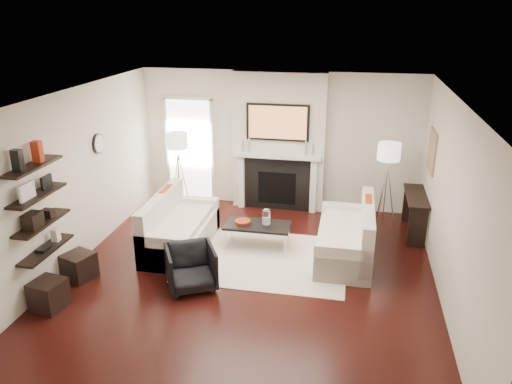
% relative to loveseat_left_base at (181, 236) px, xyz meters
% --- Properties ---
extents(room_envelope, '(6.00, 6.00, 6.00)m').
position_rel_loveseat_left_base_xyz_m(room_envelope, '(1.31, -0.74, 1.14)').
color(room_envelope, black).
rests_on(room_envelope, ground).
extents(chimney_breast, '(1.80, 0.25, 2.70)m').
position_rel_loveseat_left_base_xyz_m(chimney_breast, '(1.31, 2.14, 1.14)').
color(chimney_breast, silver).
rests_on(chimney_breast, floor).
extents(fireplace_surround, '(1.30, 0.02, 1.04)m').
position_rel_loveseat_left_base_xyz_m(fireplace_surround, '(1.31, 2.00, 0.31)').
color(fireplace_surround, black).
rests_on(fireplace_surround, floor).
extents(firebox, '(0.75, 0.02, 0.65)m').
position_rel_loveseat_left_base_xyz_m(firebox, '(1.31, 2.00, 0.24)').
color(firebox, black).
rests_on(firebox, floor).
extents(mantel_pilaster_l, '(0.12, 0.08, 1.10)m').
position_rel_loveseat_left_base_xyz_m(mantel_pilaster_l, '(0.59, 1.97, 0.34)').
color(mantel_pilaster_l, white).
rests_on(mantel_pilaster_l, floor).
extents(mantel_pilaster_r, '(0.12, 0.08, 1.10)m').
position_rel_loveseat_left_base_xyz_m(mantel_pilaster_r, '(2.03, 1.97, 0.34)').
color(mantel_pilaster_r, white).
rests_on(mantel_pilaster_r, floor).
extents(mantel_shelf, '(1.70, 0.18, 0.07)m').
position_rel_loveseat_left_base_xyz_m(mantel_shelf, '(1.31, 1.95, 0.91)').
color(mantel_shelf, white).
rests_on(mantel_shelf, chimney_breast).
extents(tv_body, '(1.20, 0.06, 0.70)m').
position_rel_loveseat_left_base_xyz_m(tv_body, '(1.31, 1.98, 1.57)').
color(tv_body, black).
rests_on(tv_body, chimney_breast).
extents(tv_screen, '(1.10, 0.00, 0.62)m').
position_rel_loveseat_left_base_xyz_m(tv_screen, '(1.31, 1.95, 1.57)').
color(tv_screen, '#BF723F').
rests_on(tv_screen, tv_body).
extents(candlestick_l_tall, '(0.04, 0.04, 0.30)m').
position_rel_loveseat_left_base_xyz_m(candlestick_l_tall, '(0.76, 1.96, 1.09)').
color(candlestick_l_tall, silver).
rests_on(candlestick_l_tall, mantel_shelf).
extents(candlestick_l_short, '(0.04, 0.04, 0.24)m').
position_rel_loveseat_left_base_xyz_m(candlestick_l_short, '(0.63, 1.96, 1.06)').
color(candlestick_l_short, silver).
rests_on(candlestick_l_short, mantel_shelf).
extents(candlestick_r_tall, '(0.04, 0.04, 0.30)m').
position_rel_loveseat_left_base_xyz_m(candlestick_r_tall, '(1.86, 1.96, 1.09)').
color(candlestick_r_tall, silver).
rests_on(candlestick_r_tall, mantel_shelf).
extents(candlestick_r_short, '(0.04, 0.04, 0.24)m').
position_rel_loveseat_left_base_xyz_m(candlestick_r_short, '(1.99, 1.96, 1.06)').
color(candlestick_r_short, silver).
rests_on(candlestick_r_short, mantel_shelf).
extents(hallway_panel, '(0.90, 0.02, 2.10)m').
position_rel_loveseat_left_base_xyz_m(hallway_panel, '(-0.54, 2.24, 0.84)').
color(hallway_panel, white).
rests_on(hallway_panel, floor).
extents(door_trim_l, '(0.06, 0.06, 2.16)m').
position_rel_loveseat_left_base_xyz_m(door_trim_l, '(-1.02, 2.22, 0.84)').
color(door_trim_l, white).
rests_on(door_trim_l, floor).
extents(door_trim_r, '(0.06, 0.06, 2.16)m').
position_rel_loveseat_left_base_xyz_m(door_trim_r, '(-0.06, 2.22, 0.84)').
color(door_trim_r, white).
rests_on(door_trim_r, floor).
extents(door_trim_top, '(1.02, 0.06, 0.06)m').
position_rel_loveseat_left_base_xyz_m(door_trim_top, '(-0.54, 2.22, 1.92)').
color(door_trim_top, white).
rests_on(door_trim_top, wall_back).
extents(rug, '(2.60, 2.00, 0.01)m').
position_rel_loveseat_left_base_xyz_m(rug, '(1.46, -0.13, -0.20)').
color(rug, beige).
rests_on(rug, floor).
extents(loveseat_left_base, '(0.85, 1.80, 0.42)m').
position_rel_loveseat_left_base_xyz_m(loveseat_left_base, '(0.00, 0.00, 0.00)').
color(loveseat_left_base, silver).
rests_on(loveseat_left_base, floor).
extents(loveseat_left_back, '(0.18, 1.80, 0.80)m').
position_rel_loveseat_left_base_xyz_m(loveseat_left_back, '(-0.33, 0.00, 0.32)').
color(loveseat_left_back, silver).
rests_on(loveseat_left_back, floor).
extents(loveseat_left_arm_n, '(0.85, 0.18, 0.60)m').
position_rel_loveseat_left_base_xyz_m(loveseat_left_arm_n, '(0.00, -0.81, 0.09)').
color(loveseat_left_arm_n, silver).
rests_on(loveseat_left_arm_n, floor).
extents(loveseat_left_arm_s, '(0.85, 0.18, 0.60)m').
position_rel_loveseat_left_base_xyz_m(loveseat_left_arm_s, '(0.00, 0.81, 0.09)').
color(loveseat_left_arm_s, silver).
rests_on(loveseat_left_arm_s, floor).
extents(loveseat_left_cushion, '(0.63, 1.44, 0.10)m').
position_rel_loveseat_left_base_xyz_m(loveseat_left_cushion, '(0.05, 0.00, 0.26)').
color(loveseat_left_cushion, silver).
rests_on(loveseat_left_cushion, loveseat_left_base).
extents(pillow_left_orange, '(0.10, 0.42, 0.42)m').
position_rel_loveseat_left_base_xyz_m(pillow_left_orange, '(-0.33, 0.30, 0.52)').
color(pillow_left_orange, '#A92F14').
rests_on(pillow_left_orange, loveseat_left_cushion).
extents(pillow_left_charcoal, '(0.10, 0.40, 0.40)m').
position_rel_loveseat_left_base_xyz_m(pillow_left_charcoal, '(-0.33, -0.30, 0.51)').
color(pillow_left_charcoal, black).
rests_on(pillow_left_charcoal, loveseat_left_cushion).
extents(loveseat_right_base, '(0.85, 1.80, 0.42)m').
position_rel_loveseat_left_base_xyz_m(loveseat_right_base, '(2.70, 0.19, 0.00)').
color(loveseat_right_base, silver).
rests_on(loveseat_right_base, floor).
extents(loveseat_right_back, '(0.18, 1.80, 0.80)m').
position_rel_loveseat_left_base_xyz_m(loveseat_right_back, '(3.03, 0.19, 0.32)').
color(loveseat_right_back, silver).
rests_on(loveseat_right_back, floor).
extents(loveseat_right_arm_n, '(0.85, 0.18, 0.60)m').
position_rel_loveseat_left_base_xyz_m(loveseat_right_arm_n, '(2.70, -0.62, 0.09)').
color(loveseat_right_arm_n, silver).
rests_on(loveseat_right_arm_n, floor).
extents(loveseat_right_arm_s, '(0.85, 0.18, 0.60)m').
position_rel_loveseat_left_base_xyz_m(loveseat_right_arm_s, '(2.70, 1.00, 0.09)').
color(loveseat_right_arm_s, silver).
rests_on(loveseat_right_arm_s, floor).
extents(loveseat_right_cushion, '(0.63, 1.44, 0.10)m').
position_rel_loveseat_left_base_xyz_m(loveseat_right_cushion, '(2.65, 0.19, 0.26)').
color(loveseat_right_cushion, silver).
rests_on(loveseat_right_cushion, loveseat_right_base).
extents(pillow_right_orange, '(0.10, 0.42, 0.42)m').
position_rel_loveseat_left_base_xyz_m(pillow_right_orange, '(3.03, 0.49, 0.52)').
color(pillow_right_orange, '#A92F14').
rests_on(pillow_right_orange, loveseat_right_cushion).
extents(pillow_right_charcoal, '(0.10, 0.40, 0.40)m').
position_rel_loveseat_left_base_xyz_m(pillow_right_charcoal, '(3.03, -0.11, 0.51)').
color(pillow_right_charcoal, black).
rests_on(pillow_right_charcoal, loveseat_right_cushion).
extents(coffee_table, '(1.10, 0.55, 0.04)m').
position_rel_loveseat_left_base_xyz_m(coffee_table, '(1.26, 0.27, 0.19)').
color(coffee_table, black).
rests_on(coffee_table, floor).
extents(coffee_leg_nw, '(0.02, 0.02, 0.38)m').
position_rel_loveseat_left_base_xyz_m(coffee_leg_nw, '(0.76, 0.05, -0.02)').
color(coffee_leg_nw, silver).
rests_on(coffee_leg_nw, floor).
extents(coffee_leg_ne, '(0.02, 0.02, 0.38)m').
position_rel_loveseat_left_base_xyz_m(coffee_leg_ne, '(1.76, 0.05, -0.02)').
color(coffee_leg_ne, silver).
rests_on(coffee_leg_ne, floor).
extents(coffee_leg_sw, '(0.02, 0.02, 0.38)m').
position_rel_loveseat_left_base_xyz_m(coffee_leg_sw, '(0.76, 0.49, -0.02)').
color(coffee_leg_sw, silver).
rests_on(coffee_leg_sw, floor).
extents(coffee_leg_se, '(0.02, 0.02, 0.38)m').
position_rel_loveseat_left_base_xyz_m(coffee_leg_se, '(1.76, 0.49, -0.02)').
color(coffee_leg_se, silver).
rests_on(coffee_leg_se, floor).
extents(hurricane_glass, '(0.14, 0.14, 0.25)m').
position_rel_loveseat_left_base_xyz_m(hurricane_glass, '(1.41, 0.27, 0.35)').
color(hurricane_glass, white).
rests_on(hurricane_glass, coffee_table).
extents(hurricane_candle, '(0.09, 0.09, 0.13)m').
position_rel_loveseat_left_base_xyz_m(hurricane_candle, '(1.41, 0.27, 0.29)').
color(hurricane_candle, white).
rests_on(hurricane_candle, coffee_table).
extents(copper_bowl, '(0.27, 0.27, 0.04)m').
position_rel_loveseat_left_base_xyz_m(copper_bowl, '(1.01, 0.27, 0.24)').
color(copper_bowl, '#C03E20').
rests_on(copper_bowl, coffee_table).
extents(armchair, '(0.89, 0.87, 0.69)m').
position_rel_loveseat_left_base_xyz_m(armchair, '(0.56, -1.17, 0.14)').
color(armchair, black).
rests_on(armchair, floor).
extents(lamp_left_post, '(0.02, 0.02, 1.20)m').
position_rel_loveseat_left_base_xyz_m(lamp_left_post, '(-0.54, 1.52, 0.39)').
color(lamp_left_post, silver).
rests_on(lamp_left_post, floor).
extents(lamp_left_shade, '(0.40, 0.40, 0.30)m').
position_rel_loveseat_left_base_xyz_m(lamp_left_shade, '(-0.54, 1.52, 1.24)').
color(lamp_left_shade, white).
rests_on(lamp_left_shade, lamp_left_post).
extents(lamp_left_leg_a, '(0.25, 0.02, 1.23)m').
position_rel_loveseat_left_base_xyz_m(lamp_left_leg_a, '(-0.43, 1.52, 0.39)').
color(lamp_left_leg_a, silver).
rests_on(lamp_left_leg_a, floor).
extents(lamp_left_leg_b, '(0.14, 0.22, 1.23)m').
position_rel_loveseat_left_base_xyz_m(lamp_left_leg_b, '(-0.59, 1.61, 0.39)').
color(lamp_left_leg_b, silver).
rests_on(lamp_left_leg_b, floor).
extents(lamp_left_leg_c, '(0.14, 0.22, 1.23)m').
position_rel_loveseat_left_base_xyz_m(lamp_left_leg_c, '(-0.59, 1.42, 0.39)').
color(lamp_left_leg_c, silver).
rests_on(lamp_left_leg_c, floor).
extents(lamp_right_post, '(0.02, 0.02, 1.20)m').
position_rel_loveseat_left_base_xyz_m(lamp_right_post, '(3.36, 1.51, 0.39)').
color(lamp_right_post, silver).
rests_on(lamp_right_post, floor).
extents(lamp_right_shade, '(0.40, 0.40, 0.30)m').
position_rel_loveseat_left_base_xyz_m(lamp_right_shade, '(3.36, 1.51, 1.24)').
color(lamp_right_shade, white).
rests_on(lamp_right_shade, lamp_right_post).
extents(lamp_right_leg_a, '(0.25, 0.02, 1.23)m').
position_rel_loveseat_left_base_xyz_m(lamp_right_leg_a, '(3.47, 1.51, 0.39)').
color(lamp_right_leg_a, silver).
rests_on(lamp_right_leg_a, floor).
extents(lamp_right_leg_b, '(0.14, 0.22, 1.23)m').
position_rel_loveseat_left_base_xyz_m(lamp_right_leg_b, '(3.31, 1.60, 0.39)').
color(lamp_right_leg_b, silver).
rests_on(lamp_right_leg_b, floor).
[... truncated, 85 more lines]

